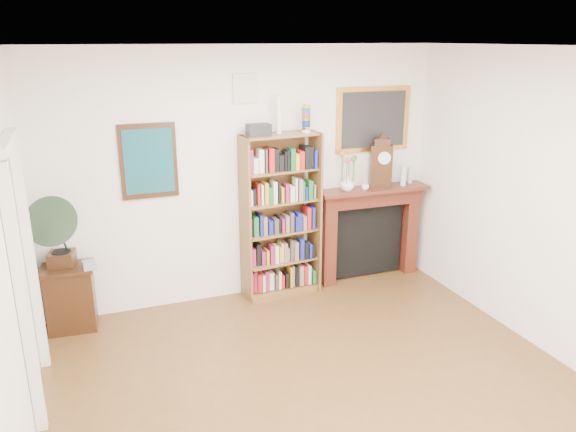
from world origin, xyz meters
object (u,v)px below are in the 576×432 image
object	(u,v)px
mantel_clock	(381,164)
bottle_right	(410,175)
flower_vase	(347,184)
bottle_left	(403,176)
gramophone	(57,228)
teacup	(365,187)
side_cabinet	(71,298)
bookshelf	(281,207)
cd_stack	(89,265)
fireplace	(369,224)

from	to	relation	value
mantel_clock	bottle_right	world-z (taller)	mantel_clock
flower_vase	bottle_left	bearing A→B (deg)	-1.48
gramophone	teacup	xyz separation A→B (m)	(3.36, 0.08, 0.07)
side_cabinet	bookshelf	bearing A→B (deg)	5.38
bookshelf	bottle_right	xyz separation A→B (m)	(1.70, 0.06, 0.21)
gramophone	bottle_left	bearing A→B (deg)	13.31
cd_stack	bottle_right	xyz separation A→B (m)	(3.78, 0.22, 0.54)
bookshelf	side_cabinet	world-z (taller)	bookshelf
gramophone	teacup	world-z (taller)	gramophone
bottle_right	gramophone	bearing A→B (deg)	-177.39
bookshelf	gramophone	bearing A→B (deg)	177.30
bottle_left	gramophone	bearing A→B (deg)	-178.41
fireplace	teacup	bearing A→B (deg)	-138.83
bookshelf	mantel_clock	world-z (taller)	bookshelf
mantel_clock	bottle_right	bearing A→B (deg)	26.78
gramophone	bottle_left	distance (m)	3.89
gramophone	bottle_left	size ratio (longest dim) A/B	3.27
side_cabinet	cd_stack	world-z (taller)	cd_stack
cd_stack	bottle_left	bearing A→B (deg)	2.31
cd_stack	mantel_clock	bearing A→B (deg)	3.05
bookshelf	bottle_right	bearing A→B (deg)	-3.60
flower_vase	bottle_right	xyz separation A→B (m)	(0.88, 0.06, 0.01)
teacup	side_cabinet	bearing A→B (deg)	179.78
side_cabinet	mantel_clock	size ratio (longest dim) A/B	1.17
flower_vase	bottle_right	world-z (taller)	bottle_right
flower_vase	fireplace	bearing A→B (deg)	11.04
side_cabinet	bottle_left	size ratio (longest dim) A/B	2.85
bookshelf	side_cabinet	size ratio (longest dim) A/B	3.16
cd_stack	bookshelf	bearing A→B (deg)	4.42
gramophone	flower_vase	bearing A→B (deg)	14.02
teacup	flower_vase	bearing A→B (deg)	167.74
bookshelf	gramophone	world-z (taller)	bookshelf
bottle_left	bottle_right	world-z (taller)	bottle_left
mantel_clock	flower_vase	bearing A→B (deg)	-157.36
flower_vase	bottle_right	distance (m)	0.88
mantel_clock	flower_vase	size ratio (longest dim) A/B	3.41
fireplace	flower_vase	world-z (taller)	flower_vase
fireplace	side_cabinet	bearing A→B (deg)	-176.58
bookshelf	bottle_left	distance (m)	1.58
cd_stack	teacup	bearing A→B (deg)	2.21
bookshelf	bottle_right	size ratio (longest dim) A/B	10.79
bookshelf	teacup	size ratio (longest dim) A/B	25.15
mantel_clock	gramophone	bearing A→B (deg)	-156.75
gramophone	bookshelf	bearing A→B (deg)	14.71
teacup	bottle_left	distance (m)	0.53
flower_vase	teacup	xyz separation A→B (m)	(0.21, -0.05, -0.05)
gramophone	flower_vase	distance (m)	3.15
side_cabinet	teacup	xyz separation A→B (m)	(3.32, -0.01, 0.85)
bookshelf	cd_stack	xyz separation A→B (m)	(-2.08, -0.16, -0.32)
fireplace	bottle_right	xyz separation A→B (m)	(0.53, -0.01, 0.58)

